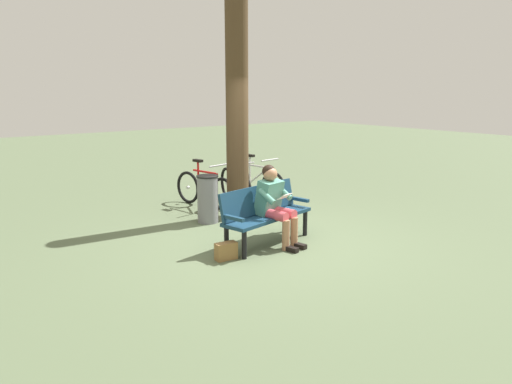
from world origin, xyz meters
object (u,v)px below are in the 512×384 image
at_px(bench, 264,210).
at_px(bicycle_blue, 205,189).
at_px(tree_trunk, 237,102).
at_px(bicycle_silver, 256,182).
at_px(bicycle_red, 235,186).
at_px(person_reading, 274,201).
at_px(handbag, 226,251).
at_px(litter_bin, 208,199).

xyz_separation_m(bench, bicycle_blue, (-0.46, -2.46, -0.15)).
relative_size(tree_trunk, bicycle_silver, 2.46).
height_order(bench, bicycle_red, bicycle_red).
xyz_separation_m(person_reading, handbag, (0.94, 0.11, -0.54)).
height_order(handbag, bicycle_silver, bicycle_silver).
distance_m(handbag, bicycle_red, 3.34).
bearing_deg(handbag, bicycle_silver, -133.57).
height_order(bench, litter_bin, bench).
relative_size(handbag, bicycle_red, 0.18).
height_order(handbag, bicycle_blue, bicycle_blue).
bearing_deg(handbag, bicycle_red, -127.11).
relative_size(litter_bin, bicycle_red, 0.51).
distance_m(person_reading, tree_trunk, 2.23).
relative_size(litter_bin, bicycle_blue, 0.50).
height_order(handbag, tree_trunk, tree_trunk).
relative_size(person_reading, bicycle_silver, 0.72).
distance_m(bench, handbag, 0.99).
height_order(tree_trunk, litter_bin, tree_trunk).
bearing_deg(litter_bin, person_reading, 94.76).
xyz_separation_m(bench, handbag, (0.87, 0.26, -0.39)).
height_order(tree_trunk, bicycle_blue, tree_trunk).
relative_size(handbag, litter_bin, 0.36).
height_order(litter_bin, bicycle_silver, bicycle_silver).
xyz_separation_m(person_reading, litter_bin, (0.14, -1.66, -0.25)).
distance_m(person_reading, litter_bin, 1.68).
bearing_deg(bicycle_red, bicycle_silver, 108.21).
distance_m(handbag, bicycle_silver, 3.74).
distance_m(bench, bicycle_red, 2.66).
bearing_deg(handbag, person_reading, -173.26).
bearing_deg(bicycle_red, handbag, -23.29).
distance_m(person_reading, bicycle_red, 2.78).
bearing_deg(tree_trunk, bicycle_red, -122.41).
bearing_deg(bicycle_silver, tree_trunk, -56.90).
xyz_separation_m(bicycle_red, bicycle_blue, (0.68, -0.07, 0.00)).
xyz_separation_m(bench, bicycle_red, (-1.14, -2.40, -0.15)).
xyz_separation_m(litter_bin, bicycle_red, (-1.21, -0.89, -0.06)).
relative_size(bench, handbag, 5.55).
bearing_deg(litter_bin, bicycle_silver, -152.12).
xyz_separation_m(handbag, bicycle_silver, (-2.57, -2.70, 0.24)).
xyz_separation_m(handbag, bicycle_blue, (-1.33, -2.73, 0.24)).
relative_size(bench, bicycle_red, 1.01).
distance_m(person_reading, bicycle_silver, 3.07).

